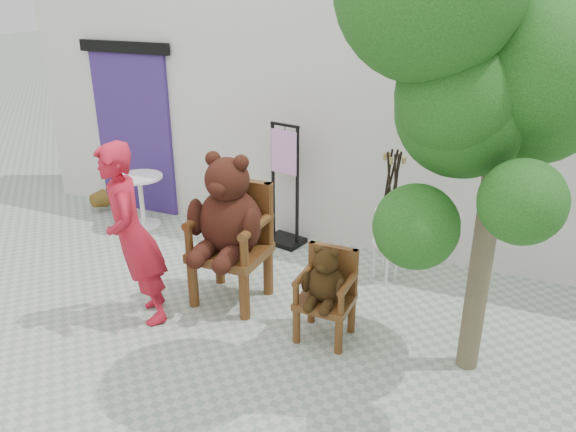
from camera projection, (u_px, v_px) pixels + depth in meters
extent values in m
plane|color=#9CA594|center=(240.00, 362.00, 4.82)|extent=(60.00, 60.00, 0.00)
cube|color=silver|center=(357.00, 117.00, 6.86)|extent=(9.00, 1.00, 3.00)
cube|color=navy|center=(135.00, 134.00, 7.70)|extent=(1.20, 0.08, 2.20)
cube|color=black|center=(123.00, 47.00, 7.22)|extent=(1.40, 0.06, 0.15)
cylinder|color=#48280F|center=(193.00, 284.00, 5.58)|extent=(0.10, 0.10, 0.49)
cylinder|color=#48280F|center=(220.00, 262.00, 6.02)|extent=(0.10, 0.10, 0.49)
cylinder|color=#48280F|center=(244.00, 296.00, 5.36)|extent=(0.10, 0.10, 0.49)
cylinder|color=#48280F|center=(268.00, 272.00, 5.80)|extent=(0.10, 0.10, 0.49)
cube|color=#48280F|center=(230.00, 252.00, 5.58)|extent=(0.70, 0.64, 0.09)
cube|color=#48280F|center=(242.00, 209.00, 5.67)|extent=(0.66, 0.09, 0.64)
cylinder|color=#48280F|center=(216.00, 205.00, 5.78)|extent=(0.09, 0.09, 0.64)
cylinder|color=#48280F|center=(189.00, 240.00, 5.40)|extent=(0.08, 0.08, 0.29)
cylinder|color=#48280F|center=(202.00, 217.00, 5.57)|extent=(0.09, 0.61, 0.09)
cylinder|color=#48280F|center=(269.00, 214.00, 5.56)|extent=(0.09, 0.09, 0.64)
cylinder|color=#48280F|center=(244.00, 251.00, 5.18)|extent=(0.08, 0.08, 0.29)
cylinder|color=#48280F|center=(256.00, 226.00, 5.34)|extent=(0.09, 0.61, 0.09)
ellipsoid|color=black|center=(231.00, 222.00, 5.49)|extent=(0.64, 0.55, 0.68)
sphere|color=black|center=(227.00, 180.00, 5.29)|extent=(0.43, 0.43, 0.43)
ellipsoid|color=black|center=(218.00, 188.00, 5.16)|extent=(0.19, 0.15, 0.15)
sphere|color=black|center=(213.00, 159.00, 5.28)|extent=(0.15, 0.15, 0.15)
sphere|color=black|center=(241.00, 163.00, 5.17)|extent=(0.15, 0.15, 0.15)
ellipsoid|color=black|center=(196.00, 217.00, 5.47)|extent=(0.15, 0.21, 0.39)
ellipsoid|color=black|center=(204.00, 251.00, 5.38)|extent=(0.19, 0.38, 0.19)
sphere|color=black|center=(196.00, 260.00, 5.26)|extent=(0.18, 0.18, 0.18)
ellipsoid|color=black|center=(252.00, 227.00, 5.24)|extent=(0.15, 0.21, 0.39)
ellipsoid|color=black|center=(229.00, 257.00, 5.28)|extent=(0.19, 0.38, 0.19)
sphere|color=black|center=(221.00, 265.00, 5.16)|extent=(0.18, 0.18, 0.18)
cylinder|color=#48280F|center=(296.00, 326.00, 5.03)|extent=(0.07, 0.07, 0.34)
cylinder|color=#48280F|center=(311.00, 306.00, 5.33)|extent=(0.07, 0.07, 0.34)
cylinder|color=#48280F|center=(339.00, 336.00, 4.88)|extent=(0.07, 0.07, 0.34)
cylinder|color=#48280F|center=(352.00, 316.00, 5.18)|extent=(0.07, 0.07, 0.34)
cube|color=#48280F|center=(325.00, 302.00, 5.03)|extent=(0.48, 0.44, 0.06)
cube|color=#48280F|center=(333.00, 268.00, 5.09)|extent=(0.46, 0.06, 0.44)
cylinder|color=#48280F|center=(312.00, 264.00, 5.17)|extent=(0.06, 0.06, 0.44)
cylinder|color=#48280F|center=(296.00, 293.00, 4.91)|extent=(0.06, 0.06, 0.20)
cylinder|color=#48280F|center=(304.00, 274.00, 5.02)|extent=(0.06, 0.42, 0.06)
cylinder|color=#48280F|center=(355.00, 272.00, 5.01)|extent=(0.06, 0.06, 0.44)
cylinder|color=#48280F|center=(341.00, 304.00, 4.75)|extent=(0.06, 0.06, 0.20)
cylinder|color=#48280F|center=(348.00, 284.00, 4.86)|extent=(0.06, 0.42, 0.06)
ellipsoid|color=black|center=(326.00, 284.00, 4.97)|extent=(0.34, 0.29, 0.36)
sphere|color=black|center=(326.00, 261.00, 4.87)|extent=(0.23, 0.23, 0.23)
ellipsoid|color=black|center=(322.00, 268.00, 4.80)|extent=(0.10, 0.08, 0.08)
sphere|color=black|center=(318.00, 250.00, 4.86)|extent=(0.08, 0.08, 0.08)
sphere|color=black|center=(335.00, 253.00, 4.80)|extent=(0.08, 0.08, 0.08)
ellipsoid|color=black|center=(306.00, 282.00, 4.96)|extent=(0.08, 0.11, 0.20)
ellipsoid|color=black|center=(312.00, 302.00, 4.91)|extent=(0.10, 0.20, 0.10)
sphere|color=black|center=(308.00, 307.00, 4.85)|extent=(0.10, 0.10, 0.10)
ellipsoid|color=black|center=(340.00, 289.00, 4.84)|extent=(0.08, 0.11, 0.20)
ellipsoid|color=black|center=(327.00, 306.00, 4.86)|extent=(0.10, 0.20, 0.10)
sphere|color=black|center=(324.00, 311.00, 4.80)|extent=(0.10, 0.10, 0.10)
imported|color=red|center=(133.00, 236.00, 5.12)|extent=(0.74, 0.76, 1.76)
cylinder|color=white|center=(139.00, 177.00, 7.26)|extent=(0.60, 0.60, 0.03)
cylinder|color=white|center=(142.00, 202.00, 7.39)|extent=(0.06, 0.06, 0.68)
cylinder|color=white|center=(144.00, 225.00, 7.52)|extent=(0.44, 0.44, 0.03)
cube|color=black|center=(273.00, 183.00, 6.85)|extent=(0.04, 0.04, 1.50)
cube|color=black|center=(297.00, 189.00, 6.65)|extent=(0.04, 0.04, 1.50)
cube|color=black|center=(285.00, 125.00, 6.46)|extent=(0.40, 0.11, 0.03)
cube|color=black|center=(285.00, 241.00, 7.02)|extent=(0.51, 0.44, 0.06)
cube|color=#E69EE5|center=(284.00, 152.00, 6.57)|extent=(0.36, 0.11, 0.52)
cylinder|color=black|center=(285.00, 128.00, 6.47)|extent=(0.01, 0.01, 0.08)
cylinder|color=white|center=(387.00, 242.00, 6.02)|extent=(0.32, 0.32, 0.03)
cylinder|color=white|center=(395.00, 259.00, 6.14)|extent=(0.03, 0.03, 0.44)
cylinder|color=white|center=(380.00, 256.00, 6.20)|extent=(0.03, 0.03, 0.44)
cylinder|color=white|center=(376.00, 262.00, 6.06)|extent=(0.03, 0.03, 0.44)
cylinder|color=white|center=(391.00, 265.00, 6.00)|extent=(0.03, 0.03, 0.44)
cylinder|color=black|center=(389.00, 187.00, 5.82)|extent=(0.13, 0.10, 0.80)
cylinder|color=olive|center=(390.00, 156.00, 5.75)|extent=(0.05, 0.04, 0.08)
cylinder|color=black|center=(387.00, 187.00, 5.81)|extent=(0.06, 0.14, 0.80)
cylinder|color=olive|center=(385.00, 157.00, 5.71)|extent=(0.04, 0.05, 0.08)
cylinder|color=black|center=(394.00, 187.00, 5.81)|extent=(0.12, 0.08, 0.80)
cylinder|color=olive|center=(400.00, 157.00, 5.71)|extent=(0.04, 0.04, 0.08)
cylinder|color=black|center=(395.00, 189.00, 5.75)|extent=(0.05, 0.18, 0.79)
cylinder|color=olive|center=(404.00, 160.00, 5.60)|extent=(0.04, 0.05, 0.08)
cylinder|color=black|center=(396.00, 189.00, 5.77)|extent=(0.07, 0.18, 0.79)
cylinder|color=olive|center=(404.00, 159.00, 5.64)|extent=(0.04, 0.05, 0.08)
cylinder|color=black|center=(390.00, 190.00, 5.74)|extent=(0.12, 0.03, 0.80)
cylinder|color=olive|center=(391.00, 161.00, 5.58)|extent=(0.04, 0.04, 0.07)
cylinder|color=#4C422D|center=(491.00, 196.00, 4.21)|extent=(0.18, 0.18, 3.07)
sphere|color=#113D10|center=(547.00, 56.00, 4.06)|extent=(1.13, 1.13, 1.13)
sphere|color=#113D10|center=(457.00, 95.00, 3.74)|extent=(0.83, 0.83, 0.83)
sphere|color=#113D10|center=(531.00, 85.00, 3.94)|extent=(1.14, 1.14, 1.14)
sphere|color=#113D10|center=(535.00, 68.00, 3.76)|extent=(1.07, 1.07, 1.07)
sphere|color=#113D10|center=(464.00, 110.00, 3.92)|extent=(0.97, 0.97, 0.97)
sphere|color=#113D10|center=(416.00, 227.00, 3.95)|extent=(0.61, 0.61, 0.61)
sphere|color=#113D10|center=(522.00, 202.00, 3.49)|extent=(0.55, 0.55, 0.55)
imported|color=#113D10|center=(107.00, 195.00, 7.97)|extent=(0.51, 0.48, 0.45)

